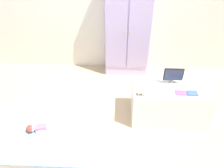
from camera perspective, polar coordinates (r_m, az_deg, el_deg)
The scene contains 9 objects.
ground_plane at distance 3.26m, azimuth -1.97°, elevation -11.54°, with size 10.00×10.00×0.02m, color tan.
bed at distance 3.12m, azimuth -15.35°, elevation -12.49°, with size 1.56×0.91×0.26m.
doll at distance 3.04m, azimuth -17.42°, elevation -9.95°, with size 0.39×0.18×0.10m.
wardrobe at distance 3.83m, azimuth 3.77°, elevation 13.29°, with size 0.70×0.30×1.68m.
tv_stand at distance 3.35m, azimuth 13.59°, elevation -4.30°, with size 1.02×0.49×0.53m, color silver.
tv_monitor at distance 3.16m, azimuth 14.37°, elevation 2.02°, with size 0.25×0.10×0.23m.
rocking_horse_toy at distance 2.95m, azimuth 7.00°, elevation -1.79°, with size 0.10×0.04×0.12m.
book_purple at distance 3.11m, azimuth 16.00°, elevation -2.05°, with size 0.13×0.09×0.01m, color #8E51B2.
book_blue at distance 3.15m, azimuth 18.57°, elevation -2.08°, with size 0.13×0.10×0.02m, color blue.
Camera 1 is at (0.19, -2.05, 2.51)m, focal length 38.52 mm.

